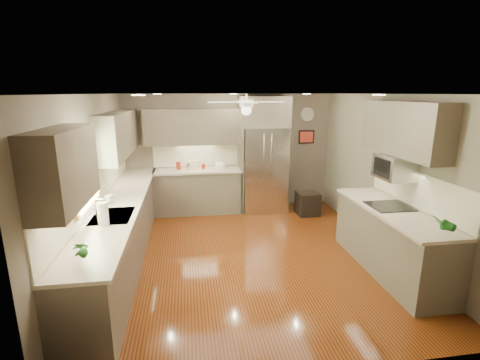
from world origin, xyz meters
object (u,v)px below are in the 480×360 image
object	(u,v)px
canister_c	(195,165)
potted_plant_left	(80,250)
refrigerator	(264,156)
canister_d	(203,166)
stool	(308,203)
microwave	(395,167)
canister_a	(179,166)
bowl	(220,167)
potted_plant_right	(443,224)
soap_bottle	(110,197)
paper_towel	(103,214)
canister_b	(188,166)

from	to	relation	value
canister_c	potted_plant_left	bearing A→B (deg)	-106.12
potted_plant_left	refrigerator	bearing A→B (deg)	56.42
canister_d	stool	world-z (taller)	canister_d
microwave	stool	distance (m)	2.60
canister_a	canister_c	distance (m)	0.34
microwave	bowl	bearing A→B (deg)	129.45
potted_plant_right	bowl	xyz separation A→B (m)	(-2.15, 3.96, -0.12)
canister_a	soap_bottle	distance (m)	2.41
bowl	paper_towel	world-z (taller)	paper_towel
bowl	refrigerator	world-z (taller)	refrigerator
canister_a	potted_plant_right	world-z (taller)	potted_plant_right
soap_bottle	canister_d	bearing A→B (deg)	55.97
canister_c	stool	distance (m)	2.53
soap_bottle	canister_c	bearing A→B (deg)	59.45
soap_bottle	bowl	bearing A→B (deg)	49.88
canister_b	canister_d	xyz separation A→B (m)	(0.32, 0.00, -0.01)
canister_a	paper_towel	xyz separation A→B (m)	(-0.85, -3.09, 0.06)
soap_bottle	refrigerator	world-z (taller)	refrigerator
canister_b	bowl	distance (m)	0.67
canister_a	refrigerator	distance (m)	1.83
canister_c	paper_towel	xyz separation A→B (m)	(-1.19, -3.06, 0.05)
canister_a	potted_plant_left	distance (m)	4.18
canister_d	potted_plant_left	distance (m)	4.28
canister_a	canister_d	distance (m)	0.52
paper_towel	potted_plant_left	bearing A→B (deg)	-89.33
canister_d	microwave	world-z (taller)	microwave
canister_a	soap_bottle	size ratio (longest dim) A/B	0.82
soap_bottle	refrigerator	bearing A→B (deg)	37.38
canister_d	potted_plant_right	distance (m)	4.69
refrigerator	canister_d	bearing A→B (deg)	177.10
canister_d	soap_bottle	distance (m)	2.63
canister_a	stool	distance (m)	2.85
potted_plant_right	bowl	world-z (taller)	potted_plant_right
canister_d	potted_plant_left	bearing A→B (deg)	-108.49
canister_c	microwave	distance (m)	3.97
potted_plant_right	stool	distance (m)	3.55
potted_plant_right	canister_c	bearing A→B (deg)	123.96
canister_a	bowl	xyz separation A→B (m)	(0.87, -0.05, -0.05)
canister_a	bowl	bearing A→B (deg)	-3.28
microwave	canister_b	bearing A→B (deg)	136.68
canister_c	microwave	xyz separation A→B (m)	(2.80, -2.78, 0.45)
canister_c	soap_bottle	world-z (taller)	same
canister_a	potted_plant_left	size ratio (longest dim) A/B	0.55
bowl	microwave	xyz separation A→B (m)	(2.27, -2.76, 0.51)
stool	paper_towel	xyz separation A→B (m)	(-3.53, -2.52, 0.84)
canister_a	canister_c	world-z (taller)	canister_c
soap_bottle	microwave	size ratio (longest dim) A/B	0.34
stool	canister_b	bearing A→B (deg)	167.77
potted_plant_left	microwave	world-z (taller)	microwave
potted_plant_left	canister_b	bearing A→B (deg)	75.62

